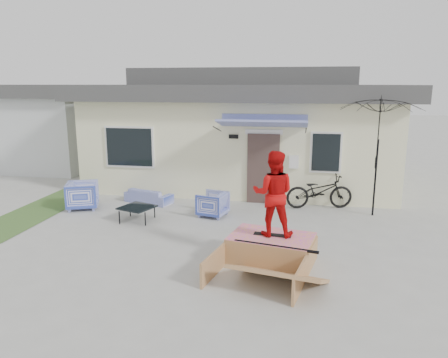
% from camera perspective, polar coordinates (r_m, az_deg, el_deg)
% --- Properties ---
extents(ground, '(90.00, 90.00, 0.00)m').
position_cam_1_polar(ground, '(8.94, -4.04, -10.60)').
color(ground, '#9E9E98').
rests_on(ground, ground).
extents(grass_strip, '(1.40, 8.00, 0.01)m').
position_cam_1_polar(grass_strip, '(12.82, -24.86, -4.49)').
color(grass_strip, '#375928').
rests_on(grass_strip, ground).
extents(house, '(10.80, 8.49, 4.10)m').
position_cam_1_polar(house, '(16.15, 2.94, 7.01)').
color(house, beige).
rests_on(house, ground).
extents(neighbor_house, '(8.60, 7.60, 3.50)m').
position_cam_1_polar(neighbor_house, '(21.99, -24.77, 6.96)').
color(neighbor_house, silver).
rests_on(neighbor_house, ground).
extents(loveseat, '(1.53, 0.85, 0.58)m').
position_cam_1_polar(loveseat, '(13.06, -10.10, -1.90)').
color(loveseat, '#243BA6').
rests_on(loveseat, ground).
extents(armchair_left, '(1.05, 1.08, 0.87)m').
position_cam_1_polar(armchair_left, '(12.86, -18.50, -1.92)').
color(armchair_left, '#243BA6').
rests_on(armchair_left, ground).
extents(armchair_right, '(0.82, 0.85, 0.74)m').
position_cam_1_polar(armchair_right, '(11.53, -1.55, -3.24)').
color(armchair_right, '#243BA6').
rests_on(armchair_right, ground).
extents(coffee_table, '(1.00, 1.00, 0.39)m').
position_cam_1_polar(coffee_table, '(11.41, -11.58, -4.59)').
color(coffee_table, black).
rests_on(coffee_table, ground).
extents(bicycle, '(2.02, 1.09, 1.23)m').
position_cam_1_polar(bicycle, '(12.51, 12.73, -1.12)').
color(bicycle, black).
rests_on(bicycle, ground).
extents(patio_umbrella, '(2.14, 1.97, 2.20)m').
position_cam_1_polar(patio_umbrella, '(12.00, 19.94, 3.39)').
color(patio_umbrella, black).
rests_on(patio_umbrella, ground).
extents(skate_ramp, '(2.03, 2.45, 0.54)m').
position_cam_1_polar(skate_ramp, '(8.71, 6.38, -9.35)').
color(skate_ramp, '#A17245').
rests_on(skate_ramp, ground).
extents(skateboard, '(0.77, 0.25, 0.05)m').
position_cam_1_polar(skateboard, '(8.66, 6.53, -7.41)').
color(skateboard, black).
rests_on(skateboard, skate_ramp).
extents(skater, '(0.84, 0.65, 1.71)m').
position_cam_1_polar(skater, '(8.40, 6.68, -1.78)').
color(skater, '#BB0A0B').
rests_on(skater, skateboard).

